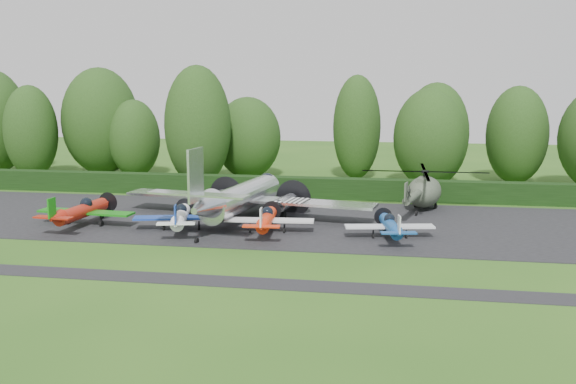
% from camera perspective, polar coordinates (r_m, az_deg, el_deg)
% --- Properties ---
extents(ground, '(160.00, 160.00, 0.00)m').
position_cam_1_polar(ground, '(43.31, -7.64, -5.29)').
color(ground, '#264F16').
rests_on(ground, ground).
extents(apron, '(70.00, 18.00, 0.01)m').
position_cam_1_polar(apron, '(52.67, -4.44, -2.50)').
color(apron, black).
rests_on(apron, ground).
extents(taxiway_verge, '(70.00, 2.00, 0.00)m').
position_cam_1_polar(taxiway_verge, '(37.86, -10.34, -7.60)').
color(taxiway_verge, black).
rests_on(taxiway_verge, ground).
extents(hedgerow, '(90.00, 1.60, 2.00)m').
position_cam_1_polar(hedgerow, '(63.19, -2.04, -0.39)').
color(hedgerow, black).
rests_on(hedgerow, ground).
extents(transport_plane, '(21.64, 16.59, 6.93)m').
position_cam_1_polar(transport_plane, '(52.11, -4.17, -0.46)').
color(transport_plane, silver).
rests_on(transport_plane, ground).
extents(light_plane_red, '(7.83, 8.24, 3.01)m').
position_cam_1_polar(light_plane_red, '(52.43, -17.84, -1.61)').
color(light_plane_red, '#9C1C0E').
rests_on(light_plane_red, ground).
extents(light_plane_white, '(7.17, 7.54, 2.76)m').
position_cam_1_polar(light_plane_white, '(49.05, -9.50, -2.16)').
color(light_plane_white, white).
rests_on(light_plane_white, ground).
extents(light_plane_orange, '(6.96, 7.32, 2.67)m').
position_cam_1_polar(light_plane_orange, '(47.62, -1.90, -2.44)').
color(light_plane_orange, red).
rests_on(light_plane_orange, ground).
extents(light_plane_blue, '(6.43, 6.76, 2.47)m').
position_cam_1_polar(light_plane_blue, '(46.49, 9.11, -2.97)').
color(light_plane_blue, navy).
rests_on(light_plane_blue, ground).
extents(helicopter, '(10.90, 12.76, 3.51)m').
position_cam_1_polar(helicopter, '(57.47, 12.03, 0.27)').
color(helicopter, '#394233').
rests_on(helicopter, ground).
extents(tree_2, '(5.99, 5.99, 9.10)m').
position_cam_1_polar(tree_2, '(77.68, -13.50, 4.64)').
color(tree_2, black).
rests_on(tree_2, ground).
extents(tree_3, '(6.66, 6.66, 10.74)m').
position_cam_1_polar(tree_3, '(74.81, 19.68, 4.78)').
color(tree_3, black).
rests_on(tree_3, ground).
extents(tree_4, '(7.12, 7.12, 12.92)m').
position_cam_1_polar(tree_4, '(69.59, -8.03, 5.82)').
color(tree_4, black).
rests_on(tree_4, ground).
extents(tree_5, '(7.70, 7.70, 9.43)m').
position_cam_1_polar(tree_5, '(74.79, -3.60, 4.83)').
color(tree_5, black).
rests_on(tree_5, ground).
extents(tree_6, '(6.09, 6.09, 10.79)m').
position_cam_1_polar(tree_6, '(80.78, -21.89, 5.00)').
color(tree_6, black).
rests_on(tree_6, ground).
extents(tree_7, '(7.62, 7.62, 10.53)m').
position_cam_1_polar(tree_7, '(69.95, 12.47, 4.72)').
color(tree_7, black).
rests_on(tree_7, ground).
extents(tree_9, '(9.14, 9.14, 12.84)m').
position_cam_1_polar(tree_9, '(80.97, -16.32, 6.05)').
color(tree_9, black).
rests_on(tree_9, ground).
extents(tree_10, '(7.09, 7.09, 11.10)m').
position_cam_1_polar(tree_10, '(70.94, 12.98, 5.00)').
color(tree_10, black).
rests_on(tree_10, ground).
extents(tree_11, '(5.45, 5.45, 11.95)m').
position_cam_1_polar(tree_11, '(74.25, 6.13, 5.73)').
color(tree_11, black).
rests_on(tree_11, ground).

